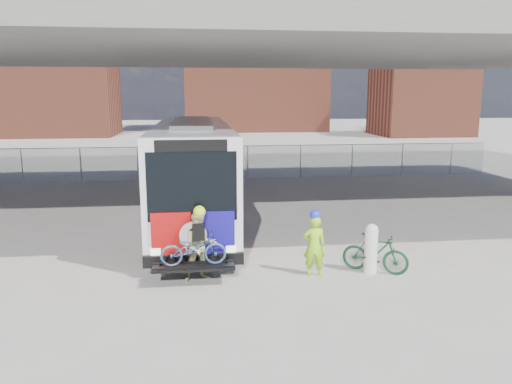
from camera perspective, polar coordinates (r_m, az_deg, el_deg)
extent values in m
plane|color=#9E9991|center=(16.20, 0.03, -5.40)|extent=(160.00, 160.00, 0.00)
cube|color=silver|center=(18.49, -7.24, 2.76)|extent=(2.55, 12.00, 3.20)
cube|color=black|center=(18.91, -7.28, 4.89)|extent=(2.61, 11.00, 1.28)
cube|color=black|center=(12.56, -7.33, 0.63)|extent=(2.24, 0.12, 1.76)
cube|color=black|center=(12.41, -7.44, 5.28)|extent=(1.78, 0.12, 0.30)
cube|color=black|center=(12.93, -7.12, -7.69)|extent=(2.55, 0.20, 0.30)
cube|color=#A60D0C|center=(12.78, -9.67, -4.93)|extent=(1.00, 0.08, 1.20)
cube|color=navy|center=(12.77, -4.72, -4.82)|extent=(1.00, 0.08, 1.20)
cylinder|color=silver|center=(12.75, -7.19, -4.91)|extent=(0.70, 0.06, 0.70)
cube|color=gray|center=(18.33, -7.37, 7.93)|extent=(1.28, 7.20, 0.14)
cube|color=black|center=(12.46, -7.12, -8.42)|extent=(2.00, 0.70, 0.06)
cylinder|color=black|center=(14.54, -11.70, -5.51)|extent=(0.30, 1.00, 1.00)
cylinder|color=black|center=(14.53, -2.55, -5.30)|extent=(0.30, 1.00, 1.00)
cylinder|color=black|center=(22.90, -10.02, 0.59)|extent=(0.30, 1.00, 1.00)
cylinder|color=black|center=(22.89, -4.24, 0.73)|extent=(0.30, 1.00, 1.00)
cube|color=#A60D0C|center=(14.93, -12.22, -1.92)|extent=(0.06, 2.60, 1.70)
cube|color=navy|center=(16.49, -11.73, -0.68)|extent=(0.06, 1.40, 1.70)
cube|color=#A60D0C|center=(14.92, -2.18, -1.68)|extent=(0.06, 2.60, 1.70)
cube|color=navy|center=(16.48, -2.66, -0.47)|extent=(0.06, 1.40, 1.70)
imported|color=#3A5E81|center=(12.31, -7.17, -6.44)|extent=(1.63, 0.64, 0.84)
cube|color=#605E59|center=(19.63, -1.46, 17.37)|extent=(40.00, 16.00, 1.50)
cube|color=#605E59|center=(19.74, -1.48, 19.67)|extent=(40.00, 0.60, 0.80)
cylinder|color=gray|center=(29.45, -27.02, 2.64)|extent=(0.06, 0.06, 1.80)
cylinder|color=gray|center=(28.33, -19.40, 2.93)|extent=(0.06, 0.06, 1.80)
cylinder|color=gray|center=(27.74, -11.29, 3.19)|extent=(0.06, 0.06, 1.80)
cylinder|color=gray|center=(27.73, -3.01, 3.38)|extent=(0.06, 0.06, 1.80)
cylinder|color=gray|center=(28.29, 5.11, 3.50)|extent=(0.06, 0.06, 1.80)
cylinder|color=gray|center=(29.39, 12.77, 3.56)|extent=(0.06, 0.06, 1.80)
cylinder|color=gray|center=(30.96, 19.77, 3.55)|extent=(0.06, 0.06, 1.80)
plane|color=gray|center=(27.73, -3.01, 3.38)|extent=(30.00, 0.00, 30.00)
cube|color=gray|center=(27.62, -3.03, 5.27)|extent=(30.00, 0.05, 0.04)
cube|color=brown|center=(62.53, -22.33, 10.60)|extent=(14.00, 10.00, 10.00)
cube|color=brown|center=(67.90, -0.33, 12.22)|extent=(18.00, 12.00, 12.00)
cube|color=brown|center=(61.18, 18.33, 9.93)|extent=(10.00, 8.00, 8.00)
cylinder|color=brown|center=(72.63, 5.95, 17.22)|extent=(2.20, 2.20, 25.00)
cylinder|color=silver|center=(13.43, 12.97, -6.63)|extent=(0.34, 0.34, 1.14)
sphere|color=silver|center=(13.27, 13.08, -4.28)|extent=(0.34, 0.34, 0.34)
imported|color=#97E818|center=(12.94, 6.68, -6.11)|extent=(0.60, 0.42, 1.57)
sphere|color=#1A31E2|center=(12.72, 6.76, -2.65)|extent=(0.27, 0.27, 0.27)
imported|color=tan|center=(12.56, -6.40, -6.21)|extent=(0.98, 0.84, 1.74)
sphere|color=#DAFE1A|center=(12.33, -6.48, -2.25)|extent=(0.30, 0.30, 0.30)
cube|color=black|center=(12.26, -6.59, -4.60)|extent=(0.31, 0.22, 0.40)
imported|color=#144124|center=(13.49, 13.47, -6.81)|extent=(1.73, 1.33, 1.04)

